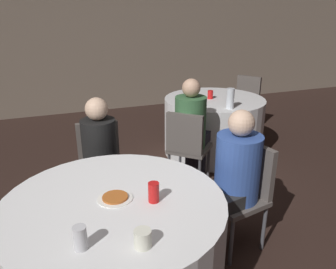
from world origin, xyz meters
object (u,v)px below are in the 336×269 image
object	(u,v)px
person_black_shirt	(101,164)
pizza_plate_near	(115,198)
table_far	(213,125)
soda_can_silver	(80,238)
table_near	(117,251)
person_blue_shirt	(230,184)
chair_near_east	(244,186)
chair_far_northeast	(245,99)
chair_far_southwest	(187,143)
soda_can_red	(154,192)
bottle_far	(230,98)
chair_near_north	(100,160)
person_green_jacket	(192,132)

from	to	relation	value
person_black_shirt	pizza_plate_near	bearing A→B (deg)	90.84
table_far	soda_can_silver	xyz separation A→B (m)	(-1.96, -2.33, 0.43)
table_near	person_blue_shirt	bearing A→B (deg)	11.08
table_near	chair_near_east	bearing A→B (deg)	11.08
soda_can_silver	chair_far_northeast	bearing A→B (deg)	45.87
chair_near_east	chair_far_northeast	world-z (taller)	same
chair_far_northeast	person_blue_shirt	xyz separation A→B (m)	(-1.69, -2.38, 0.07)
table_near	soda_can_silver	world-z (taller)	soda_can_silver
chair_far_southwest	soda_can_silver	world-z (taller)	soda_can_silver
chair_far_northeast	person_black_shirt	world-z (taller)	person_black_shirt
chair_far_southwest	person_blue_shirt	distance (m)	1.02
pizza_plate_near	soda_can_red	distance (m)	0.24
chair_far_northeast	bottle_far	distance (m)	1.46
chair_far_southwest	person_blue_shirt	xyz separation A→B (m)	(-0.09, -1.01, 0.07)
pizza_plate_near	bottle_far	bearing A→B (deg)	41.61
chair_far_northeast	person_blue_shirt	size ratio (longest dim) A/B	0.74
pizza_plate_near	bottle_far	world-z (taller)	bottle_far
table_far	chair_far_southwest	size ratio (longest dim) A/B	1.52
chair_near_north	person_blue_shirt	world-z (taller)	person_blue_shirt
table_near	chair_far_southwest	xyz separation A→B (m)	(1.01, 1.19, 0.15)
table_near	chair_far_southwest	size ratio (longest dim) A/B	1.58
soda_can_red	bottle_far	xyz separation A→B (m)	(1.45, 1.58, 0.06)
person_blue_shirt	pizza_plate_near	world-z (taller)	person_blue_shirt
chair_far_southwest	person_black_shirt	world-z (taller)	person_black_shirt
soda_can_silver	chair_near_east	bearing A→B (deg)	23.77
person_black_shirt	person_blue_shirt	bearing A→B (deg)	143.23
chair_near_east	soda_can_red	distance (m)	0.94
table_near	pizza_plate_near	size ratio (longest dim) A/B	6.35
table_near	table_far	bearing A→B (deg)	48.61
chair_far_northeast	soda_can_red	bearing A→B (deg)	103.77
chair_near_east	chair_far_northeast	xyz separation A→B (m)	(1.54, 2.35, 0.00)
soda_can_red	chair_far_northeast	bearing A→B (deg)	48.05
chair_far_northeast	person_green_jacket	world-z (taller)	person_green_jacket
chair_near_east	person_green_jacket	distance (m)	1.10
chair_near_north	chair_near_east	bearing A→B (deg)	142.81
pizza_plate_near	person_blue_shirt	bearing A→B (deg)	10.15
chair_near_east	person_green_jacket	xyz separation A→B (m)	(0.05, 1.10, 0.07)
chair_near_east	bottle_far	xyz separation A→B (m)	(0.61, 1.28, 0.34)
table_far	chair_far_northeast	world-z (taller)	chair_far_northeast
table_near	chair_near_east	world-z (taller)	chair_near_east
pizza_plate_near	bottle_far	size ratio (longest dim) A/B	0.90
bottle_far	pizza_plate_near	bearing A→B (deg)	-138.39
table_near	chair_near_north	bearing A→B (deg)	85.46
table_near	pizza_plate_near	distance (m)	0.38
soda_can_red	person_blue_shirt	bearing A→B (deg)	21.26
chair_far_northeast	bottle_far	xyz separation A→B (m)	(-0.93, -1.07, 0.34)
soda_can_silver	person_black_shirt	bearing A→B (deg)	76.74
pizza_plate_near	chair_near_east	bearing A→B (deg)	10.28
chair_far_southwest	chair_far_northeast	size ratio (longest dim) A/B	1.00
chair_far_southwest	table_near	bearing A→B (deg)	-87.12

